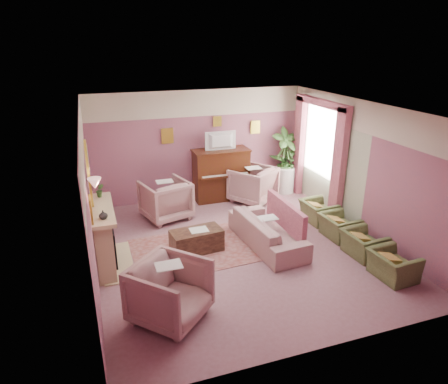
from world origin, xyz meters
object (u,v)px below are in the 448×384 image
object	(u,v)px
floral_armchair_left	(166,198)
floral_armchair_right	(253,183)
television	(221,140)
floral_armchair_front	(170,289)
side_table	(285,180)
coffee_table	(197,241)
olive_chair_d	(318,208)
olive_chair_a	(393,261)
olive_chair_b	(364,240)
olive_chair_c	(339,223)
piano	(221,175)
sofa	(267,226)

from	to	relation	value
floral_armchair_left	floral_armchair_right	xyz separation A→B (m)	(2.32, 0.30, 0.00)
television	floral_armchair_front	size ratio (longest dim) A/B	0.78
floral_armchair_front	side_table	bearing A→B (deg)	46.56
coffee_table	floral_armchair_front	xyz separation A→B (m)	(-0.90, -1.86, 0.29)
olive_chair_d	side_table	xyz separation A→B (m)	(0.15, 2.00, 0.02)
olive_chair_a	olive_chair_d	distance (m)	2.46
television	floral_armchair_left	size ratio (longest dim) A/B	0.78
coffee_table	side_table	distance (m)	3.98
olive_chair_b	olive_chair_c	world-z (taller)	same
piano	floral_armchair_left	size ratio (longest dim) A/B	1.36
olive_chair_c	sofa	bearing A→B (deg)	172.86
floral_armchair_right	side_table	bearing A→B (deg)	18.84
olive_chair_a	olive_chair_d	size ratio (longest dim) A/B	1.00
coffee_table	olive_chair_a	bearing A→B (deg)	-34.12
floral_armchair_left	side_table	xyz separation A→B (m)	(3.42, 0.67, -0.16)
piano	floral_armchair_right	world-z (taller)	piano
sofa	floral_armchair_left	size ratio (longest dim) A/B	2.02
floral_armchair_left	side_table	world-z (taller)	floral_armchair_left
floral_armchair_right	side_table	distance (m)	1.18
floral_armchair_left	olive_chair_a	distance (m)	5.01
olive_chair_d	side_table	distance (m)	2.00
coffee_table	sofa	distance (m)	1.46
television	olive_chair_a	size ratio (longest dim) A/B	1.05
floral_armchair_right	olive_chair_c	xyz separation A→B (m)	(0.95, -2.44, -0.18)
olive_chair_b	floral_armchair_right	bearing A→B (deg)	106.29
floral_armchair_left	floral_armchair_front	xyz separation A→B (m)	(-0.63, -3.61, 0.00)
olive_chair_b	olive_chair_d	size ratio (longest dim) A/B	1.00
floral_armchair_front	side_table	size ratio (longest dim) A/B	1.47
sofa	olive_chair_b	distance (m)	1.87
piano	floral_armchair_left	world-z (taller)	piano
television	floral_armchair_front	world-z (taller)	television
olive_chair_d	floral_armchair_left	bearing A→B (deg)	157.96
sofa	floral_armchair_right	distance (m)	2.33
floral_armchair_front	olive_chair_a	bearing A→B (deg)	-2.54
piano	olive_chair_b	distance (m)	4.10
television	coffee_table	distance (m)	3.13
television	sofa	distance (m)	2.92
olive_chair_d	television	bearing A→B (deg)	129.03
sofa	olive_chair_a	xyz separation A→B (m)	(1.57, -1.84, -0.09)
sofa	olive_chair_d	world-z (taller)	sofa
piano	olive_chair_d	bearing A→B (deg)	-51.64
olive_chair_d	piano	bearing A→B (deg)	128.36
coffee_table	olive_chair_b	bearing A→B (deg)	-22.03
olive_chair_d	olive_chair_c	bearing A→B (deg)	-90.00
side_table	olive_chair_c	bearing A→B (deg)	-93.05
floral_armchair_front	olive_chair_b	size ratio (longest dim) A/B	1.35
floral_armchair_front	olive_chair_c	xyz separation A→B (m)	(3.91, 1.47, -0.18)
side_table	olive_chair_b	bearing A→B (deg)	-92.36
floral_armchair_left	olive_chair_a	world-z (taller)	floral_armchair_left
floral_armchair_front	olive_chair_b	xyz separation A→B (m)	(3.91, 0.65, -0.18)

